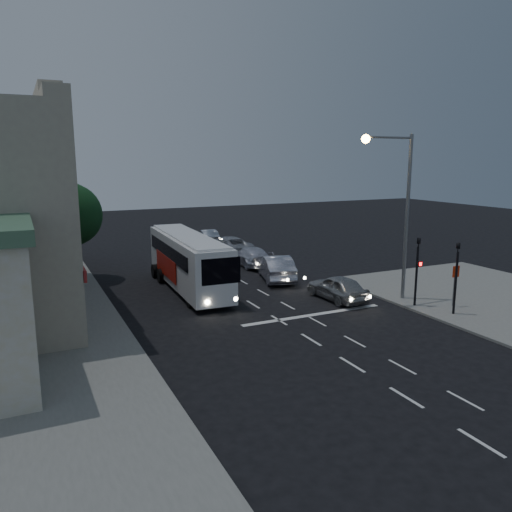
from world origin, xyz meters
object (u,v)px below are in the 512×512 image
tour_bus (188,260)px  car_sedan_b (251,256)px  traffic_signal_side (457,269)px  traffic_signal_main (417,263)px  regulatory_sign (455,279)px  car_sedan_c (227,246)px  streetlight (399,199)px  street_tree (70,212)px  car_sedan_a (276,268)px  car_extra (207,237)px  car_suv (337,288)px

tour_bus → car_sedan_b: 7.88m
traffic_signal_side → traffic_signal_main: bearing=109.5°
traffic_signal_side → regulatory_sign: 1.61m
car_sedan_b → traffic_signal_main: traffic_signal_main is taller
car_sedan_b → car_sedan_c: 4.69m
car_sedan_c → streetlight: 17.80m
car_sedan_c → street_tree: size_ratio=0.90×
car_sedan_a → car_sedan_b: car_sedan_a is taller
street_tree → traffic_signal_main: bearing=-42.0°
car_sedan_a → streetlight: size_ratio=0.56×
car_extra → regulatory_sign: (4.64, -25.19, 0.92)m
car_sedan_b → street_tree: (-12.39, 0.71, 3.80)m
traffic_signal_side → tour_bus: bearing=133.7°
car_sedan_b → car_sedan_c: bearing=-86.5°
car_extra → traffic_signal_main: traffic_signal_main is taller
tour_bus → car_sedan_c: tour_bus is taller
car_sedan_a → streetlight: bearing=132.4°
car_suv → streetlight: (2.66, -1.60, 5.02)m
car_suv → streetlight: bearing=147.2°
regulatory_sign → street_tree: bearing=138.9°
car_sedan_a → streetlight: (3.58, -7.29, 4.91)m
tour_bus → street_tree: (-6.08, 5.30, 2.68)m
car_sedan_c → car_extra: 5.97m
car_sedan_b → car_extra: 10.65m
car_suv → regulatory_sign: (4.62, -4.04, 0.88)m
street_tree → regulatory_sign: bearing=-41.1°
car_sedan_a → traffic_signal_side: size_ratio=1.22×
regulatory_sign → tour_bus: bearing=138.9°
car_sedan_a → regulatory_sign: regulatory_sign is taller
car_extra → street_tree: street_tree is taller
traffic_signal_main → traffic_signal_side: bearing=-70.5°
car_sedan_c → tour_bus: bearing=49.7°
car_suv → car_sedan_c: car_sedan_c is taller
tour_bus → traffic_signal_main: bearing=-40.2°
streetlight → street_tree: streetlight is taller
car_sedan_b → streetlight: 13.49m
car_suv → traffic_signal_main: bearing=132.2°
car_sedan_c → traffic_signal_side: (4.10, -20.20, 1.65)m
tour_bus → traffic_signal_main: 13.23m
tour_bus → traffic_signal_main: traffic_signal_main is taller
traffic_signal_main → traffic_signal_side: size_ratio=1.00×
car_suv → car_sedan_c: 15.21m
car_sedan_c → car_suv: bearing=85.8°
streetlight → traffic_signal_main: bearing=-79.8°
car_extra → traffic_signal_main: 24.42m
car_sedan_c → regulatory_sign: 19.92m
tour_bus → car_sedan_c: (6.33, 9.28, -1.04)m
car_suv → traffic_signal_side: traffic_signal_side is taller
car_extra → regulatory_sign: bearing=106.1°
car_sedan_a → traffic_signal_side: bearing=129.2°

